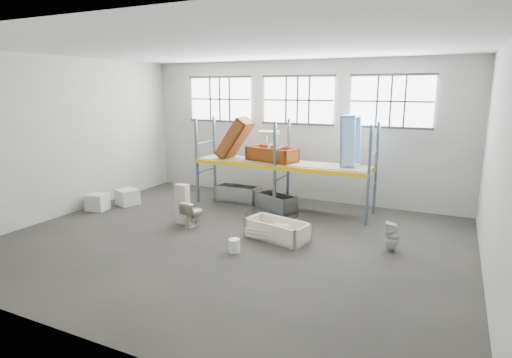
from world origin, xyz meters
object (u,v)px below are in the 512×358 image
Objects in this scene: blue_tub_upright at (351,141)px; bucket at (234,246)px; rust_tub_flat at (272,154)px; toilet_white at (392,236)px; carton_near at (97,202)px; steel_tub_left at (238,194)px; toilet_beige at (193,213)px; cistern_tall at (182,204)px; steel_tub_right at (276,202)px; bathtub_beige at (277,230)px.

blue_tub_upright reaches higher than bucket.
rust_tub_flat reaches higher than bucket.
carton_near is (-9.45, -0.55, -0.10)m from toilet_white.
rust_tub_flat is (1.33, -0.04, 1.53)m from steel_tub_left.
rust_tub_flat is (-4.36, 2.42, 1.44)m from toilet_white.
steel_tub_left reaches higher than carton_near.
toilet_beige is 5.39m from blue_tub_upright.
toilet_beige is 0.45m from cistern_tall.
bucket is (0.83, -4.23, -1.65)m from rust_tub_flat.
steel_tub_right is at bearing -166.04° from blue_tub_upright.
carton_near is at bearing -141.20° from steel_tub_left.
toilet_white reaches higher than steel_tub_right.
steel_tub_right is 0.83× the size of rust_tub_flat.
cistern_tall is at bearing -144.09° from blue_tub_upright.
steel_tub_right is 3.18m from blue_tub_upright.
bathtub_beige reaches higher than bucket.
steel_tub_left is 1.70m from steel_tub_right.
toilet_beige is at bearing -166.08° from bathtub_beige.
steel_tub_left is 4.47m from blue_tub_upright.
cistern_tall is 3.58× the size of bucket.
cistern_tall reaches higher than toilet_white.
toilet_white is 6.21m from steel_tub_left.
toilet_white is 3.75m from blue_tub_upright.
toilet_beige is 0.44× the size of rust_tub_flat.
toilet_white is 0.53× the size of steel_tub_right.
steel_tub_left reaches higher than bucket.
carton_near reaches higher than steel_tub_right.
steel_tub_right is at bearing 97.64° from bucket.
rust_tub_flat is at bearing -122.39° from toilet_white.
steel_tub_left is 4.62× the size of bucket.
blue_tub_upright is at bearing 34.89° from cistern_tall.
steel_tub_right reaches higher than bucket.
blue_tub_upright is (3.89, 3.14, 2.02)m from toilet_beige.
carton_near is (-7.70, -3.19, -2.12)m from blue_tub_upright.
toilet_beige is 0.63× the size of cistern_tall.
rust_tub_flat is (-1.44, 2.90, 1.57)m from bathtub_beige.
toilet_white reaches higher than bucket.
toilet_beige is 0.47× the size of blue_tub_upright.
steel_tub_left is at bearing 166.23° from steel_tub_right.
cistern_tall is 1.89× the size of carton_near.
blue_tub_upright reaches higher than bathtub_beige.
bathtub_beige is 1.43× the size of cistern_tall.
carton_near is at bearing 4.56° from toilet_beige.
toilet_white is at bearing 3.40° from cistern_tall.
toilet_white is at bearing 3.36° from carton_near.
carton_near is (-5.92, 1.25, 0.11)m from bucket.
rust_tub_flat is 2.69× the size of carton_near.
steel_tub_left is at bearing 178.19° from rust_tub_flat.
blue_tub_upright is (3.94, 0.17, 2.11)m from steel_tub_left.
steel_tub_left is 0.96× the size of blue_tub_upright.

